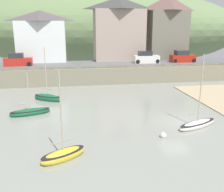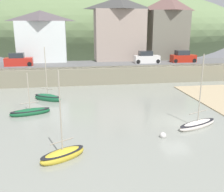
# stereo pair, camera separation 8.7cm
# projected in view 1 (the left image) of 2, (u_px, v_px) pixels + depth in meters

# --- Properties ---
(quay_seawall) EXTENTS (48.00, 9.40, 2.40)m
(quay_seawall) POSITION_uv_depth(u_px,v_px,m) (131.00, 73.00, 38.89)
(quay_seawall) COLOR gray
(quay_seawall) RESTS_ON ground
(hillside_backdrop) EXTENTS (80.00, 44.00, 21.32)m
(hillside_backdrop) POSITION_uv_depth(u_px,v_px,m) (108.00, 29.00, 73.51)
(hillside_backdrop) COLOR #698253
(hillside_backdrop) RESTS_ON ground
(waterfront_building_left) EXTENTS (8.21, 4.55, 8.34)m
(waterfront_building_left) POSITION_uv_depth(u_px,v_px,m) (41.00, 36.00, 42.72)
(waterfront_building_left) COLOR white
(waterfront_building_left) RESTS_ON ground
(waterfront_building_centre) EXTENTS (8.88, 4.92, 10.62)m
(waterfront_building_centre) POSITION_uv_depth(u_px,v_px,m) (119.00, 29.00, 44.46)
(waterfront_building_centre) COLOR #A79588
(waterfront_building_centre) RESTS_ON ground
(waterfront_building_right) EXTENTS (7.10, 4.59, 11.00)m
(waterfront_building_right) POSITION_uv_depth(u_px,v_px,m) (167.00, 28.00, 45.77)
(waterfront_building_right) COLOR slate
(waterfront_building_right) RESTS_ON ground
(fishing_boat_green) EXTENTS (3.51, 2.72, 6.25)m
(fishing_boat_green) POSITION_uv_depth(u_px,v_px,m) (47.00, 98.00, 29.19)
(fishing_boat_green) COLOR #195A37
(fishing_boat_green) RESTS_ON ground
(sailboat_blue_trim) EXTENTS (3.21, 2.49, 5.88)m
(sailboat_blue_trim) POSITION_uv_depth(u_px,v_px,m) (63.00, 155.00, 16.26)
(sailboat_blue_trim) COLOR gold
(sailboat_blue_trim) RESTS_ON ground
(sailboat_tall_mast) EXTENTS (4.18, 2.52, 6.27)m
(sailboat_tall_mast) POSITION_uv_depth(u_px,v_px,m) (198.00, 124.00, 21.45)
(sailboat_tall_mast) COLOR silver
(sailboat_tall_mast) RESTS_ON ground
(motorboat_with_cabin) EXTENTS (3.96, 2.15, 4.22)m
(motorboat_with_cabin) POSITION_uv_depth(u_px,v_px,m) (30.00, 112.00, 24.53)
(motorboat_with_cabin) COLOR #175932
(motorboat_with_cabin) RESTS_ON ground
(parked_car_near_slipway) EXTENTS (4.19, 1.94, 1.95)m
(parked_car_near_slipway) POSITION_uv_depth(u_px,v_px,m) (18.00, 60.00, 38.83)
(parked_car_near_slipway) COLOR red
(parked_car_near_slipway) RESTS_ON ground
(parked_car_by_wall) EXTENTS (4.13, 1.82, 1.95)m
(parked_car_by_wall) POSITION_uv_depth(u_px,v_px,m) (146.00, 58.00, 41.95)
(parked_car_by_wall) COLOR white
(parked_car_by_wall) RESTS_ON ground
(parked_car_end_of_row) EXTENTS (4.14, 1.82, 1.95)m
(parked_car_end_of_row) POSITION_uv_depth(u_px,v_px,m) (182.00, 57.00, 42.93)
(parked_car_end_of_row) COLOR #B02314
(parked_car_end_of_row) RESTS_ON ground
(mooring_buoy) EXTENTS (0.49, 0.49, 0.49)m
(mooring_buoy) POSITION_uv_depth(u_px,v_px,m) (163.00, 135.00, 19.48)
(mooring_buoy) COLOR silver
(mooring_buoy) RESTS_ON ground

